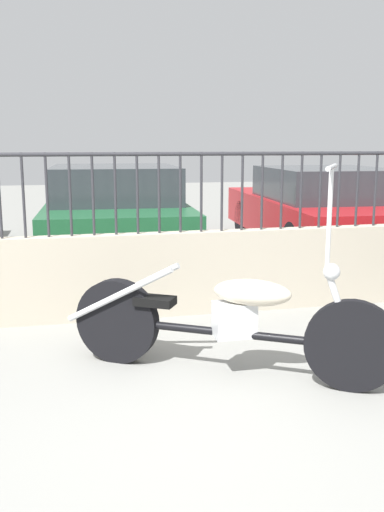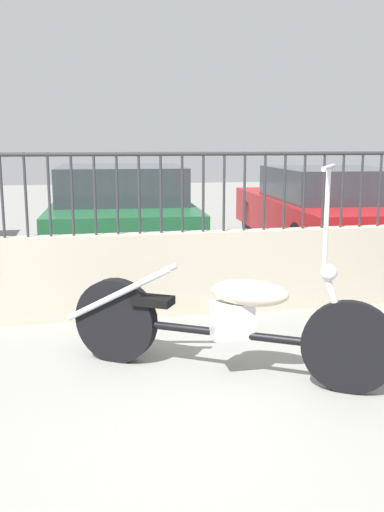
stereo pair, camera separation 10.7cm
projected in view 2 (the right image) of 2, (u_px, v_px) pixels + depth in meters
name	position (u px, v px, depth m)	size (l,w,h in m)	color
ground_plane	(189.00, 438.00, 3.13)	(40.00, 40.00, 0.00)	gray
low_wall	(141.00, 275.00, 5.28)	(10.06, 0.18, 0.78)	#B2A893
fence_railing	(139.00, 179.00, 5.10)	(10.06, 0.04, 0.73)	#2D2D33
motorcycle_black	(210.00, 319.00, 3.94)	(2.07, 1.31, 1.47)	black
car_green	(121.00, 210.00, 8.18)	(2.11, 4.29, 1.28)	black
car_red	(328.00, 209.00, 8.33)	(2.08, 4.37, 1.25)	black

